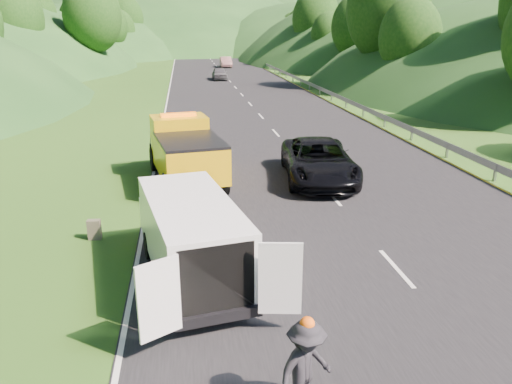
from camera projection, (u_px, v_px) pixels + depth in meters
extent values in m
plane|color=#38661E|center=(273.00, 245.00, 14.82)|extent=(320.00, 320.00, 0.00)
cube|color=black|center=(235.00, 87.00, 52.79)|extent=(14.00, 200.00, 0.02)
cube|color=gray|center=(281.00, 76.00, 65.51)|extent=(0.06, 140.00, 1.52)
cylinder|color=black|center=(155.00, 159.00, 22.28)|extent=(0.55, 1.11, 1.06)
cylinder|color=black|center=(199.00, 156.00, 22.87)|extent=(0.55, 1.11, 1.06)
cylinder|color=black|center=(169.00, 187.00, 18.45)|extent=(0.55, 1.11, 1.06)
cylinder|color=black|center=(222.00, 182.00, 19.03)|extent=(0.55, 1.11, 1.06)
cube|color=#DCA70B|center=(180.00, 139.00, 21.44)|extent=(2.54, 2.06, 2.02)
cube|color=#DCA70B|center=(190.00, 159.00, 19.37)|extent=(2.91, 3.95, 1.38)
cube|color=black|center=(190.00, 140.00, 19.13)|extent=(2.91, 3.95, 0.11)
cube|color=black|center=(176.00, 146.00, 22.78)|extent=(2.31, 1.61, 0.74)
cube|color=black|center=(174.00, 148.00, 23.42)|extent=(2.23, 0.59, 0.53)
cube|color=#DCA70B|center=(174.00, 130.00, 22.90)|extent=(2.23, 1.18, 1.16)
cube|color=orange|center=(179.00, 115.00, 21.11)|extent=(1.51, 0.51, 0.17)
cube|color=black|center=(177.00, 128.00, 22.00)|extent=(2.00, 0.42, 0.96)
cylinder|color=black|center=(150.00, 245.00, 13.88)|extent=(0.42, 0.80, 0.76)
cylinder|color=black|center=(210.00, 237.00, 14.40)|extent=(0.42, 0.80, 0.76)
cylinder|color=black|center=(170.00, 303.00, 10.99)|extent=(0.42, 0.80, 0.76)
cylinder|color=black|center=(243.00, 290.00, 11.52)|extent=(0.42, 0.80, 0.76)
cube|color=white|center=(192.00, 234.00, 12.33)|extent=(2.83, 5.19, 1.75)
cube|color=white|center=(174.00, 213.00, 14.78)|extent=(2.02, 1.19, 0.95)
cube|color=black|center=(174.00, 191.00, 14.37)|extent=(1.78, 0.64, 0.79)
cube|color=black|center=(216.00, 279.00, 10.16)|extent=(1.60, 0.39, 1.51)
cube|color=white|center=(159.00, 299.00, 9.40)|extent=(0.80, 0.51, 1.61)
cube|color=white|center=(280.00, 279.00, 10.16)|extent=(0.90, 0.20, 1.61)
cube|color=black|center=(219.00, 317.00, 10.35)|extent=(1.88, 0.49, 0.24)
imported|color=white|center=(172.00, 249.00, 14.50)|extent=(0.63, 0.76, 1.82)
imported|color=tan|center=(226.00, 259.00, 13.90)|extent=(0.66, 0.66, 1.08)
cube|color=#4E4B3B|center=(94.00, 230.00, 15.11)|extent=(0.40, 0.24, 0.62)
imported|color=black|center=(318.00, 180.00, 21.02)|extent=(3.42, 6.26, 1.66)
imported|color=#444348|center=(220.00, 80.00, 60.37)|extent=(1.72, 4.28, 1.46)
imported|color=#7C5453|center=(226.00, 67.00, 78.75)|extent=(1.69, 4.84, 1.60)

